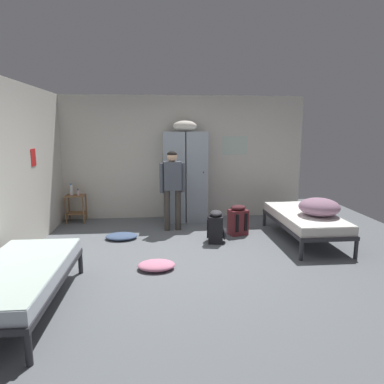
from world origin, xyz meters
The scene contains 14 objects.
ground_plane centered at (0.00, 0.00, 0.00)m, with size 8.10×8.10×0.00m, color slate.
room_backdrop centered at (-1.23, 1.26, 1.30)m, with size 5.18×4.87×2.59m.
locker_bank centered at (0.02, 2.13, 0.97)m, with size 0.90×0.55×2.07m.
shelf_unit centered at (-2.23, 2.16, 0.35)m, with size 0.38×0.30×0.57m.
bed_left_front centered at (-1.98, -1.40, 0.38)m, with size 0.90×1.90×0.49m.
bed_right centered at (1.98, 0.62, 0.38)m, with size 0.90×1.90×0.49m.
bedding_heap centered at (2.13, 0.40, 0.64)m, with size 0.66×0.67×0.29m.
person_traveler centered at (-0.27, 1.41, 0.91)m, with size 0.47×0.22×1.50m.
water_bottle centered at (-2.31, 2.18, 0.68)m, with size 0.06×0.06×0.24m.
lotion_bottle centered at (-2.16, 2.12, 0.63)m, with size 0.05×0.05×0.13m.
backpack_black centered at (0.45, 0.65, 0.26)m, with size 0.37×0.36×0.55m.
backpack_maroon centered at (0.91, 1.04, 0.26)m, with size 0.38×0.39×0.55m.
clothes_pile_denim centered at (-1.18, 0.96, 0.05)m, with size 0.56×0.42×0.09m.
clothes_pile_pink centered at (-0.55, -0.43, 0.06)m, with size 0.51×0.39×0.11m.
Camera 1 is at (-0.46, -4.94, 1.91)m, focal length 32.21 mm.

